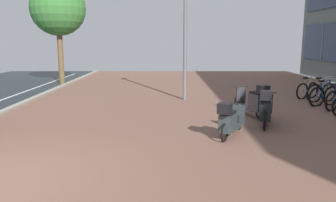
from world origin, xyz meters
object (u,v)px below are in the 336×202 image
scooter_near (230,120)px  scooter_far (266,109)px  bicycle_rack_07 (321,93)px  street_tree (58,9)px  scooter_mid (254,102)px  bicycle_rack_08 (307,90)px  bicycle_rack_06 (324,96)px  lamp_post (185,24)px

scooter_near → scooter_far: size_ratio=0.88×
bicycle_rack_07 → street_tree: size_ratio=0.25×
scooter_mid → scooter_far: size_ratio=1.06×
bicycle_rack_07 → bicycle_rack_08: bicycle_rack_07 is taller
bicycle_rack_06 → scooter_near: bicycle_rack_06 is taller
scooter_mid → street_tree: street_tree is taller
bicycle_rack_07 → scooter_mid: scooter_mid is taller
bicycle_rack_06 → scooter_mid: size_ratio=0.74×
scooter_mid → street_tree: bearing=136.8°
bicycle_rack_06 → bicycle_rack_08: bearing=88.9°
bicycle_rack_07 → scooter_far: (-3.18, -3.64, 0.12)m
bicycle_rack_06 → scooter_near: bearing=-136.2°
scooter_mid → scooter_near: bearing=-117.5°
bicycle_rack_07 → bicycle_rack_08: (-0.21, 0.75, -0.02)m
bicycle_rack_06 → scooter_mid: 3.47m
bicycle_rack_06 → scooter_near: (-4.10, -3.93, 0.07)m
lamp_post → street_tree: bearing=142.9°
bicycle_rack_08 → scooter_far: bearing=-124.0°
scooter_mid → street_tree: size_ratio=0.34×
scooter_far → street_tree: 12.68m
scooter_near → bicycle_rack_06: bearing=43.8°
scooter_near → street_tree: 12.76m
bicycle_rack_06 → bicycle_rack_08: 1.51m
bicycle_rack_07 → lamp_post: bearing=175.1°
bicycle_rack_08 → street_tree: bearing=158.3°
bicycle_rack_06 → scooter_mid: (-2.98, -1.78, 0.12)m
bicycle_rack_06 → street_tree: size_ratio=0.25×
scooter_far → scooter_mid: bearing=92.3°
scooter_near → lamp_post: (-0.83, 5.13, 2.51)m
bicycle_rack_08 → scooter_mid: size_ratio=0.64×
scooter_near → scooter_far: bearing=41.8°
scooter_far → lamp_post: (-1.99, 4.09, 2.45)m
bicycle_rack_08 → bicycle_rack_06: bearing=-91.1°
lamp_post → scooter_near: bearing=-80.8°
scooter_far → lamp_post: bearing=116.0°
street_tree → bicycle_rack_07: bearing=-24.5°
bicycle_rack_07 → scooter_far: scooter_far is taller
bicycle_rack_06 → scooter_mid: scooter_mid is taller
bicycle_rack_06 → lamp_post: 5.69m
bicycle_rack_06 → bicycle_rack_07: 0.79m
bicycle_rack_08 → scooter_mid: (-3.01, -3.28, 0.15)m
bicycle_rack_06 → street_tree: 13.28m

